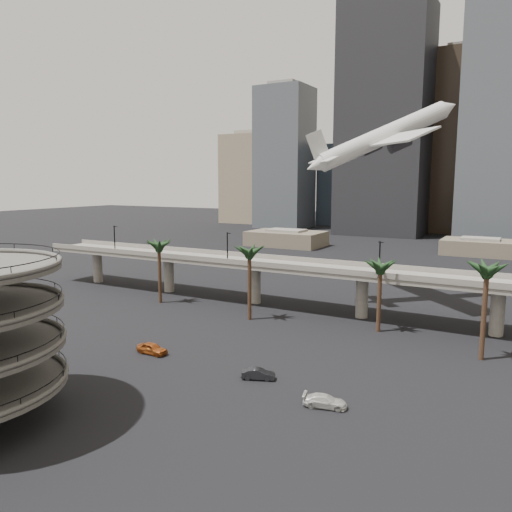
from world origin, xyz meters
The scene contains 9 objects.
ground centered at (0.00, 0.00, 0.00)m, with size 700.00×700.00×0.00m, color black.
overpass centered at (0.00, 55.00, 7.34)m, with size 130.00×9.30×14.70m.
palm_trees centered at (11.58, 47.18, 11.30)m, with size 76.40×18.40×14.00m.
low_buildings centered at (6.89, 142.30, 2.86)m, with size 135.00×27.50×6.80m.
skyline centered at (15.11, 217.09, 41.67)m, with size 269.00×86.00×114.05m.
airborne_jet centered at (10.13, 68.47, 32.92)m, with size 26.47×26.22×16.35m.
car_a centered at (-9.16, 21.65, 0.80)m, with size 1.89×4.69×1.60m, color #9D4716.
car_b centered at (8.49, 20.95, 0.68)m, with size 1.45×4.15×1.37m, color black.
car_c centered at (18.56, 17.72, 0.69)m, with size 1.95×4.79×1.39m, color silver.
Camera 1 is at (36.96, -30.67, 24.33)m, focal length 35.00 mm.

